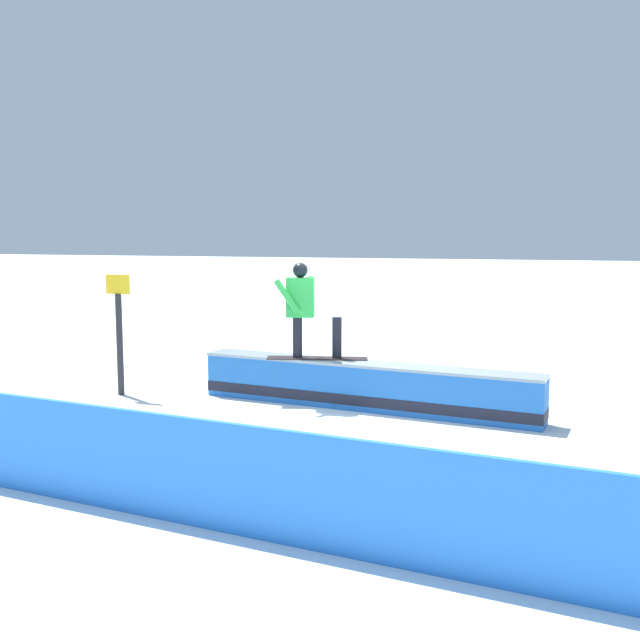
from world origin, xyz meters
TOP-DOWN VIEW (x-y plane):
  - ground_plane at (0.00, 0.00)m, footprint 120.00×120.00m
  - grind_box at (0.00, 0.00)m, footprint 5.06×1.18m
  - snowboarder at (0.92, -0.06)m, footprint 1.50×0.66m
  - safety_fence at (0.00, 4.56)m, footprint 8.33×1.19m
  - trail_marker at (3.84, 0.25)m, footprint 0.40×0.10m

SIDE VIEW (x-z plane):
  - ground_plane at x=0.00m, z-range 0.00..0.00m
  - grind_box at x=0.00m, z-range -0.03..0.64m
  - safety_fence at x=0.00m, z-range 0.00..0.95m
  - trail_marker at x=3.84m, z-range 0.07..1.94m
  - snowboarder at x=0.92m, z-range 0.73..2.14m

